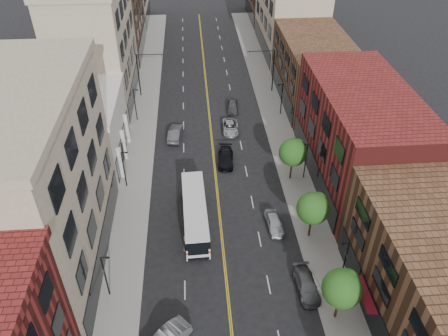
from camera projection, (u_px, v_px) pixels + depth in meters
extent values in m
cube|color=gray|center=(142.00, 137.00, 62.35)|extent=(4.00, 110.00, 0.15)
cube|color=gray|center=(280.00, 132.00, 63.61)|extent=(4.00, 110.00, 0.15)
cube|color=gray|center=(34.00, 190.00, 39.01)|extent=(10.00, 22.00, 18.00)
cube|color=silver|center=(81.00, 131.00, 56.37)|extent=(10.00, 14.00, 8.00)
cube|color=gray|center=(95.00, 45.00, 66.93)|extent=(10.00, 20.00, 18.00)
cube|color=brown|center=(113.00, 14.00, 83.78)|extent=(10.00, 20.00, 15.00)
cube|color=maroon|center=(359.00, 136.00, 51.72)|extent=(10.00, 22.00, 12.00)
cube|color=brown|center=(314.00, 70.00, 69.07)|extent=(10.00, 20.00, 10.00)
cube|color=gray|center=(289.00, 15.00, 84.62)|extent=(10.00, 22.00, 14.00)
cylinder|color=black|center=(337.00, 308.00, 38.04)|extent=(0.22, 0.22, 2.50)
sphere|color=#245A19|center=(342.00, 288.00, 36.45)|extent=(3.40, 3.40, 3.40)
sphere|color=#245A19|center=(347.00, 280.00, 36.50)|extent=(2.04, 2.04, 2.04)
cylinder|color=black|center=(310.00, 227.00, 46.02)|extent=(0.22, 0.22, 2.50)
sphere|color=#245A19|center=(313.00, 208.00, 44.43)|extent=(3.40, 3.40, 3.40)
sphere|color=#245A19|center=(318.00, 202.00, 44.48)|extent=(2.04, 2.04, 2.04)
cylinder|color=black|center=(291.00, 170.00, 53.99)|extent=(0.22, 0.22, 2.50)
sphere|color=#245A19|center=(293.00, 152.00, 52.41)|extent=(3.40, 3.40, 3.40)
sphere|color=#245A19|center=(297.00, 147.00, 52.45)|extent=(2.04, 2.04, 2.04)
cylinder|color=black|center=(105.00, 276.00, 39.21)|extent=(0.14, 0.14, 5.00)
cylinder|color=black|center=(105.00, 257.00, 37.73)|extent=(0.70, 0.10, 0.10)
cube|color=black|center=(108.00, 258.00, 37.78)|extent=(0.28, 0.14, 0.14)
cube|color=#19592D|center=(104.00, 270.00, 38.67)|extent=(0.04, 0.55, 0.35)
cylinder|color=black|center=(124.00, 170.00, 51.97)|extent=(0.14, 0.14, 5.00)
cylinder|color=black|center=(124.00, 152.00, 50.49)|extent=(0.70, 0.10, 0.10)
cube|color=black|center=(126.00, 153.00, 50.54)|extent=(0.28, 0.14, 0.14)
cube|color=#19592D|center=(123.00, 164.00, 51.43)|extent=(0.04, 0.55, 0.35)
cylinder|color=black|center=(135.00, 105.00, 64.73)|extent=(0.14, 0.14, 5.00)
cylinder|color=black|center=(136.00, 90.00, 63.26)|extent=(0.70, 0.10, 0.10)
cube|color=black|center=(137.00, 90.00, 63.30)|extent=(0.28, 0.14, 0.14)
cube|color=#19592D|center=(135.00, 100.00, 64.19)|extent=(0.04, 0.55, 0.35)
cylinder|color=black|center=(345.00, 262.00, 40.59)|extent=(0.14, 0.14, 5.00)
cylinder|color=black|center=(346.00, 243.00, 39.07)|extent=(0.70, 0.10, 0.10)
cube|color=black|center=(343.00, 244.00, 39.08)|extent=(0.28, 0.14, 0.14)
cube|color=#19592D|center=(346.00, 255.00, 40.05)|extent=(0.04, 0.55, 0.35)
cylinder|color=black|center=(306.00, 161.00, 53.35)|extent=(0.14, 0.14, 5.00)
cylinder|color=black|center=(305.00, 144.00, 51.83)|extent=(0.70, 0.10, 0.10)
cube|color=black|center=(303.00, 145.00, 51.84)|extent=(0.28, 0.14, 0.14)
cube|color=#19592D|center=(306.00, 155.00, 52.81)|extent=(0.04, 0.55, 0.35)
cylinder|color=black|center=(282.00, 99.00, 66.11)|extent=(0.14, 0.14, 5.00)
cylinder|color=black|center=(281.00, 84.00, 64.59)|extent=(0.70, 0.10, 0.10)
cube|color=black|center=(279.00, 85.00, 64.61)|extent=(0.28, 0.14, 0.14)
cube|color=#19592D|center=(282.00, 94.00, 65.57)|extent=(0.04, 0.55, 0.35)
cylinder|color=black|center=(139.00, 75.00, 70.45)|extent=(0.18, 0.18, 7.20)
cylinder|color=black|center=(150.00, 55.00, 68.55)|extent=(4.40, 0.12, 0.12)
imported|color=black|center=(162.00, 57.00, 68.91)|extent=(0.15, 0.18, 0.90)
cylinder|color=black|center=(273.00, 71.00, 71.84)|extent=(0.18, 0.18, 7.20)
cylinder|color=black|center=(261.00, 51.00, 69.66)|extent=(4.40, 0.12, 0.12)
imported|color=black|center=(250.00, 54.00, 69.78)|extent=(0.15, 0.18, 0.90)
cube|color=silver|center=(195.00, 213.00, 47.56)|extent=(2.79, 11.28, 2.71)
cube|color=black|center=(195.00, 208.00, 47.17)|extent=(2.83, 11.32, 0.98)
cube|color=#9D1B0B|center=(195.00, 215.00, 47.73)|extent=(2.83, 11.32, 0.21)
cube|color=black|center=(198.00, 250.00, 42.95)|extent=(2.06, 0.13, 1.49)
cylinder|color=black|center=(186.00, 246.00, 45.14)|extent=(0.29, 0.90, 0.90)
cylinder|color=black|center=(209.00, 244.00, 45.36)|extent=(0.29, 0.90, 0.90)
cylinder|color=black|center=(183.00, 199.00, 51.08)|extent=(0.29, 0.90, 0.90)
cylinder|color=black|center=(204.00, 197.00, 51.30)|extent=(0.29, 0.90, 0.90)
imported|color=#4D4E52|center=(306.00, 285.00, 40.89)|extent=(2.07, 4.68, 1.34)
imported|color=#B1B5B9|center=(274.00, 223.00, 47.51)|extent=(1.94, 4.20, 1.39)
imported|color=#434246|center=(175.00, 133.00, 61.96)|extent=(2.32, 5.01, 1.59)
imported|color=black|center=(226.00, 158.00, 57.24)|extent=(2.39, 5.03, 1.42)
imported|color=#ACAFB4|center=(230.00, 127.00, 63.46)|extent=(2.23, 4.78, 1.32)
imported|color=#444549|center=(233.00, 106.00, 68.42)|extent=(2.04, 4.28, 1.41)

